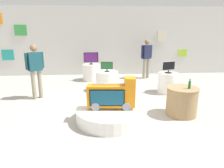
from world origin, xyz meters
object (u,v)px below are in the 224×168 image
object	(u,v)px
display_pedestal_right_rear	(107,81)
tv_on_right_rear	(107,66)
display_pedestal_center_rear	(91,72)
side_table_round	(182,101)
main_display_pedestal	(111,114)
bottle_on_side_table	(190,85)
display_pedestal_left_rear	(168,83)
novelty_firetruck_tv	(112,96)
tv_on_center_rear	(91,58)
shopper_browsing_near_truck	(146,56)
tv_on_left_rear	(169,67)
shopper_browsing_rear	(35,68)

from	to	relation	value
display_pedestal_right_rear	tv_on_right_rear	bearing A→B (deg)	-82.02
display_pedestal_center_rear	side_table_round	xyz separation A→B (m)	(2.31, -3.70, 0.02)
main_display_pedestal	bottle_on_side_table	world-z (taller)	bottle_on_side_table
display_pedestal_left_rear	bottle_on_side_table	size ratio (longest dim) A/B	2.78
novelty_firetruck_tv	bottle_on_side_table	size ratio (longest dim) A/B	4.57
main_display_pedestal	display_pedestal_center_rear	world-z (taller)	display_pedestal_center_rear
main_display_pedestal	display_pedestal_right_rear	size ratio (longest dim) A/B	2.14
tv_on_right_rear	main_display_pedestal	bearing A→B (deg)	-90.53
display_pedestal_center_rear	main_display_pedestal	bearing A→B (deg)	-81.93
display_pedestal_right_rear	display_pedestal_left_rear	bearing A→B (deg)	-10.61
tv_on_right_rear	bottle_on_side_table	distance (m)	2.94
tv_on_center_rear	shopper_browsing_near_truck	size ratio (longest dim) A/B	0.36
tv_on_center_rear	bottle_on_side_table	distance (m)	4.49
main_display_pedestal	tv_on_left_rear	world-z (taller)	tv_on_left_rear
main_display_pedestal	shopper_browsing_near_truck	bearing A→B (deg)	66.74
tv_on_center_rear	shopper_browsing_near_truck	bearing A→B (deg)	4.92
novelty_firetruck_tv	shopper_browsing_rear	bearing A→B (deg)	141.19
display_pedestal_left_rear	tv_on_left_rear	world-z (taller)	tv_on_left_rear
display_pedestal_left_rear	display_pedestal_right_rear	xyz separation A→B (m)	(-1.99, 0.37, 0.00)
novelty_firetruck_tv	bottle_on_side_table	xyz separation A→B (m)	(1.85, 0.13, 0.20)
novelty_firetruck_tv	side_table_round	bearing A→B (deg)	6.94
novelty_firetruck_tv	side_table_round	xyz separation A→B (m)	(1.74, 0.21, -0.24)
main_display_pedestal	display_pedestal_right_rear	world-z (taller)	display_pedestal_right_rear
novelty_firetruck_tv	shopper_browsing_rear	xyz separation A→B (m)	(-2.16, 1.74, 0.36)
main_display_pedestal	tv_on_left_rear	xyz separation A→B (m)	(2.01, 2.03, 0.73)
display_pedestal_left_rear	tv_on_center_rear	distance (m)	3.23
display_pedestal_center_rear	bottle_on_side_table	size ratio (longest dim) A/B	2.96
novelty_firetruck_tv	tv_on_left_rear	size ratio (longest dim) A/B	2.33
tv_on_center_rear	bottle_on_side_table	bearing A→B (deg)	-57.26
main_display_pedestal	shopper_browsing_rear	bearing A→B (deg)	141.06
display_pedestal_left_rear	side_table_round	size ratio (longest dim) A/B	0.86
display_pedestal_center_rear	tv_on_right_rear	size ratio (longest dim) A/B	1.83
tv_on_left_rear	shopper_browsing_rear	distance (m)	4.16
tv_on_left_rear	tv_on_right_rear	size ratio (longest dim) A/B	1.21
display_pedestal_left_rear	shopper_browsing_near_truck	xyz separation A→B (m)	(-0.26, 2.07, 0.62)
novelty_firetruck_tv	tv_on_center_rear	distance (m)	3.96
tv_on_left_rear	tv_on_right_rear	bearing A→B (deg)	169.39
tv_on_left_rear	side_table_round	world-z (taller)	tv_on_left_rear
novelty_firetruck_tv	shopper_browsing_rear	distance (m)	2.79
display_pedestal_right_rear	main_display_pedestal	bearing A→B (deg)	-90.51
tv_on_center_rear	display_pedestal_right_rear	bearing A→B (deg)	-68.93
tv_on_left_rear	display_pedestal_right_rear	world-z (taller)	tv_on_left_rear
novelty_firetruck_tv	display_pedestal_center_rear	xyz separation A→B (m)	(-0.57, 3.91, -0.27)
tv_on_center_rear	display_pedestal_right_rear	world-z (taller)	tv_on_center_rear
novelty_firetruck_tv	shopper_browsing_near_truck	size ratio (longest dim) A/B	0.67
tv_on_center_rear	shopper_browsing_rear	world-z (taller)	shopper_browsing_rear
display_pedestal_left_rear	side_table_round	bearing A→B (deg)	-97.96
side_table_round	shopper_browsing_rear	world-z (taller)	shopper_browsing_rear
tv_on_left_rear	tv_on_right_rear	world-z (taller)	tv_on_left_rear
shopper_browsing_near_truck	shopper_browsing_rear	size ratio (longest dim) A/B	1.00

